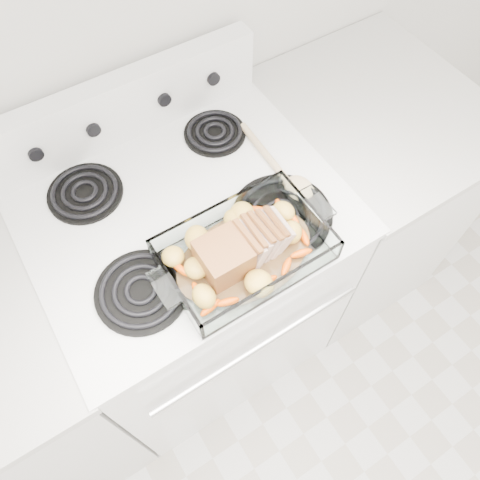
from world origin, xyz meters
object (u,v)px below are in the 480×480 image
counter_right (352,199)px  baking_dish (245,253)px  pork_roast (237,251)px  electric_range (197,283)px  counter_left (2,394)px

counter_right → baking_dish: (-0.62, -0.21, 0.50)m
pork_roast → baking_dish: bearing=-20.8°
electric_range → counter_left: electric_range is taller
counter_left → baking_dish: baking_dish is taller
counter_left → pork_roast: pork_roast is taller
electric_range → counter_left: bearing=-179.9°
counter_left → counter_right: same height
counter_left → electric_range: bearing=0.1°
counter_left → baking_dish: (0.71, -0.21, 0.50)m
counter_right → baking_dish: baking_dish is taller
counter_right → pork_roast: pork_roast is taller
electric_range → baking_dish: (0.05, -0.21, 0.48)m
electric_range → baking_dish: size_ratio=3.05×
baking_dish → pork_roast: (-0.02, 0.00, 0.03)m
counter_left → pork_roast: bearing=-16.9°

